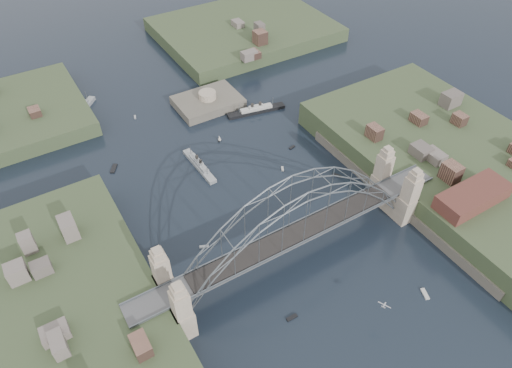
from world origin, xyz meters
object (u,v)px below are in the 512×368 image
object	(u,v)px
bridge	(297,223)
naval_cruiser_far	(81,110)
naval_cruiser_near	(199,165)
fort_island	(208,106)
wharf_shed	(473,196)
ocean_liner	(256,110)

from	to	relation	value
bridge	naval_cruiser_far	world-z (taller)	bridge
bridge	naval_cruiser_near	bearing A→B (deg)	97.12
bridge	naval_cruiser_far	size ratio (longest dim) A/B	6.09
bridge	fort_island	size ratio (longest dim) A/B	3.82
bridge	naval_cruiser_far	distance (m)	93.59
fort_island	naval_cruiser_far	xyz separation A→B (m)	(-39.04, 18.86, 1.21)
wharf_shed	ocean_liner	size ratio (longest dim) A/B	0.98
wharf_shed	ocean_liner	xyz separation A→B (m)	(-19.76, 71.75, -9.23)
fort_island	naval_cruiser_near	distance (m)	32.93
bridge	fort_island	world-z (taller)	bridge
fort_island	ocean_liner	size ratio (longest dim) A/B	1.07
fort_island	bridge	bearing A→B (deg)	-99.73
naval_cruiser_far	wharf_shed	bearing A→B (deg)	-55.37
fort_island	wharf_shed	bearing A→B (deg)	-69.15
naval_cruiser_near	naval_cruiser_far	bearing A→B (deg)	114.93
wharf_shed	naval_cruiser_near	xyz separation A→B (m)	(-49.24, 55.97, -9.20)
fort_island	naval_cruiser_near	xyz separation A→B (m)	(-17.24, -28.03, 1.14)
wharf_shed	naval_cruiser_near	bearing A→B (deg)	131.34
bridge	wharf_shed	bearing A→B (deg)	-17.65
naval_cruiser_far	fort_island	bearing A→B (deg)	-25.78
bridge	ocean_liner	xyz separation A→B (m)	(24.24, 57.75, -11.55)
naval_cruiser_near	naval_cruiser_far	size ratio (longest dim) A/B	1.25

